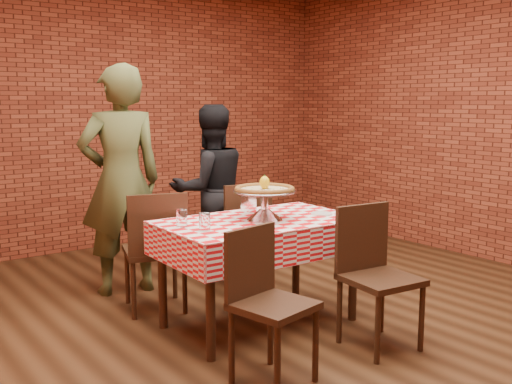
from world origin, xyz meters
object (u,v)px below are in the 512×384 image
Objects in this scene: chair_near_right at (381,279)px; diner_olive at (121,180)px; diner_black at (210,190)px; water_glass_right at (182,218)px; chair_near_left at (274,308)px; chair_far_left at (154,250)px; water_glass_left at (205,222)px; pizza_stand at (265,205)px; pizza at (265,190)px; table at (259,273)px; chair_far_right at (238,234)px; condiment_caddy at (249,204)px.

chair_near_right is 2.26m from diner_olive.
water_glass_right is at bearing 61.37° from diner_black.
chair_far_left is (0.03, 1.49, 0.02)m from chair_near_left.
diner_olive reaches higher than chair_near_left.
chair_near_left is at bearing -88.18° from water_glass_left.
chair_near_right is at bearing 121.78° from diner_olive.
pizza_stand is at bearing 120.86° from diner_olive.
pizza is at bearing 44.54° from chair_near_left.
diner_black is at bearing 94.90° from chair_near_right.
pizza_stand is at bearing -11.70° from water_glass_right.
diner_black reaches higher than chair_near_right.
diner_black is (0.98, 1.20, -0.04)m from water_glass_right.
diner_olive is 1.21× the size of diner_black.
water_glass_left is 0.06× the size of diner_olive.
water_glass_left reaches higher than table.
diner_black reaches higher than table.
chair_far_right is 0.49× the size of diner_olive.
pizza reaches higher than table.
diner_olive reaches higher than pizza_stand.
table is at bearing 121.88° from chair_near_right.
chair_far_right is (0.82, 0.07, -0.00)m from chair_far_left.
diner_black is (0.39, 1.33, -0.09)m from pizza_stand.
water_glass_right is at bearing 168.82° from table.
chair_near_left is at bearing -175.22° from chair_near_right.
chair_near_right is at bearing 98.75° from chair_far_right.
chair_near_right is at bearing -66.02° from pizza.
water_glass_right is 0.12× the size of chair_far_left.
chair_far_left is 1.10m from diner_black.
chair_near_left is (-0.51, -0.75, -0.42)m from pizza_stand.
condiment_caddy is at bearing 30.31° from water_glass_left.
pizza_stand is 0.24× the size of diner_olive.
chair_far_left is at bearing 121.76° from table.
chair_near_right is 0.59× the size of diner_black.
chair_near_right reaches higher than water_glass_right.
chair_near_left is 2.08m from diner_olive.
chair_near_right reaches higher than table.
chair_far_left is 0.71m from diner_olive.
diner_black is (0.92, 1.39, -0.04)m from water_glass_left.
condiment_caddy is at bearing 49.50° from chair_near_left.
pizza_stand is at bearing 120.14° from chair_near_right.
chair_near_right is at bearing 136.23° from chair_far_left.
condiment_caddy is 0.80m from chair_far_left.
chair_far_left is at bearing 124.87° from chair_near_right.
water_glass_left is 0.13× the size of chair_near_right.
diner_black reaches higher than pizza_stand.
chair_far_left is (-0.48, 0.74, -0.40)m from pizza_stand.
diner_olive is (-0.02, 0.53, 0.48)m from chair_far_left.
pizza_stand is at bearing 0.00° from pizza.
pizza_stand reaches higher than table.
condiment_caddy is 1.25m from chair_near_left.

